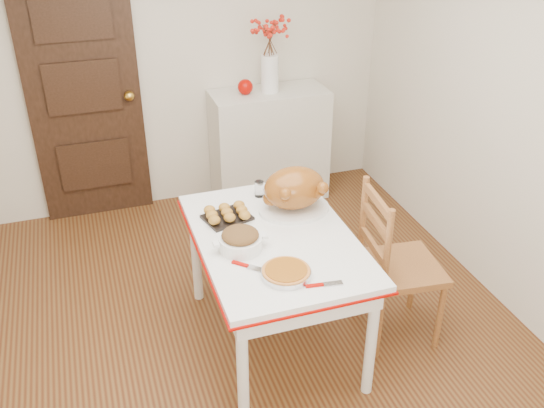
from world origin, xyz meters
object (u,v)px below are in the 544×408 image
object	(u,v)px
sideboard	(269,146)
turkey_platter	(294,190)
kitchen_table	(275,290)
pumpkin_pie	(286,271)
chair_oak	(402,264)

from	to	relation	value
sideboard	turkey_platter	distance (m)	1.64
kitchen_table	pumpkin_pie	bearing A→B (deg)	-99.87
turkey_platter	kitchen_table	bearing A→B (deg)	-139.31
kitchen_table	chair_oak	xyz separation A→B (m)	(0.75, -0.15, 0.13)
kitchen_table	turkey_platter	size ratio (longest dim) A/B	2.96
kitchen_table	chair_oak	size ratio (longest dim) A/B	1.26
chair_oak	pumpkin_pie	bearing A→B (deg)	110.99
turkey_platter	pumpkin_pie	distance (m)	0.67
kitchen_table	sideboard	bearing A→B (deg)	72.80
sideboard	pumpkin_pie	bearing A→B (deg)	-105.97
sideboard	turkey_platter	bearing A→B (deg)	-102.79
pumpkin_pie	sideboard	bearing A→B (deg)	74.03
sideboard	turkey_platter	world-z (taller)	turkey_platter
sideboard	kitchen_table	xyz separation A→B (m)	(-0.55, -1.78, -0.10)
pumpkin_pie	turkey_platter	bearing A→B (deg)	66.42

